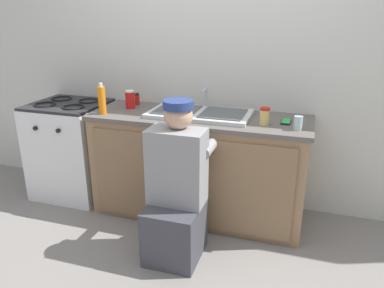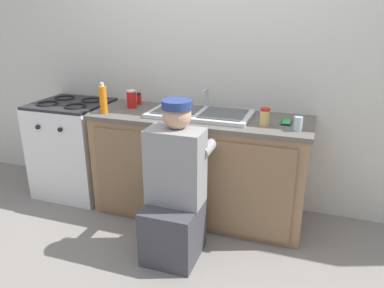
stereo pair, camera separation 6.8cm
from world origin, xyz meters
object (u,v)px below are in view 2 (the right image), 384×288
(water_glass, at_px, (298,124))
(spice_bottle_red, at_px, (139,99))
(stove_range, at_px, (75,148))
(soda_cup_red, at_px, (132,99))
(sink_double_basin, at_px, (200,113))
(cell_phone, at_px, (287,122))
(plumber_person, at_px, (175,195))
(condiment_jar, at_px, (265,117))
(soap_bottle_orange, at_px, (103,99))

(water_glass, bearing_deg, spice_bottle_red, 166.75)
(stove_range, xyz_separation_m, soda_cup_red, (0.60, 0.05, 0.50))
(sink_double_basin, xyz_separation_m, cell_phone, (0.67, 0.01, -0.01))
(plumber_person, bearing_deg, spice_bottle_red, 129.28)
(water_glass, bearing_deg, stove_range, 175.63)
(soda_cup_red, relative_size, spice_bottle_red, 1.45)
(stove_range, relative_size, condiment_jar, 6.89)
(soap_bottle_orange, xyz_separation_m, condiment_jar, (1.28, 0.09, -0.05))
(spice_bottle_red, distance_m, water_glass, 1.42)
(plumber_person, distance_m, water_glass, 0.98)
(sink_double_basin, distance_m, water_glass, 0.77)
(sink_double_basin, relative_size, spice_bottle_red, 7.62)
(stove_range, xyz_separation_m, plumber_person, (1.24, -0.61, 0.02))
(soda_cup_red, bearing_deg, water_glass, -8.21)
(stove_range, bearing_deg, soda_cup_red, 4.69)
(soda_cup_red, distance_m, water_glass, 1.40)
(stove_range, height_order, soda_cup_red, soda_cup_red)
(sink_double_basin, relative_size, stove_range, 0.91)
(sink_double_basin, bearing_deg, cell_phone, 0.71)
(spice_bottle_red, relative_size, water_glass, 1.05)
(cell_phone, height_order, condiment_jar, condiment_jar)
(sink_double_basin, relative_size, soap_bottle_orange, 3.20)
(cell_phone, height_order, soap_bottle_orange, soap_bottle_orange)
(sink_double_basin, relative_size, plumber_person, 0.72)
(plumber_person, xyz_separation_m, cell_phone, (0.65, 0.62, 0.40))
(plumber_person, height_order, water_glass, plumber_person)
(plumber_person, distance_m, cell_phone, 0.98)
(plumber_person, xyz_separation_m, soap_bottle_orange, (-0.78, 0.43, 0.51))
(soap_bottle_orange, height_order, water_glass, soap_bottle_orange)
(soda_cup_red, xyz_separation_m, cell_phone, (1.30, -0.04, -0.07))
(soda_cup_red, bearing_deg, cell_phone, -1.69)
(sink_double_basin, xyz_separation_m, spice_bottle_red, (-0.62, 0.17, 0.03))
(plumber_person, bearing_deg, cell_phone, 43.75)
(water_glass, bearing_deg, soap_bottle_orange, -178.78)
(stove_range, distance_m, soda_cup_red, 0.78)
(stove_range, height_order, soap_bottle_orange, soap_bottle_orange)
(soda_cup_red, bearing_deg, plumber_person, -45.55)
(cell_phone, relative_size, soap_bottle_orange, 0.56)
(stove_range, xyz_separation_m, cell_phone, (1.89, 0.01, 0.43))
(plumber_person, xyz_separation_m, condiment_jar, (0.50, 0.52, 0.46))
(spice_bottle_red, bearing_deg, soda_cup_red, -92.52)
(soda_cup_red, height_order, water_glass, soda_cup_red)
(sink_double_basin, bearing_deg, stove_range, -179.90)
(plumber_person, xyz_separation_m, water_glass, (0.74, 0.46, 0.45))
(cell_phone, relative_size, water_glass, 1.40)
(sink_double_basin, distance_m, condiment_jar, 0.53)
(cell_phone, bearing_deg, plumber_person, -136.25)
(soda_cup_red, distance_m, spice_bottle_red, 0.13)
(stove_range, relative_size, cell_phone, 6.30)
(cell_phone, bearing_deg, water_glass, -60.84)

